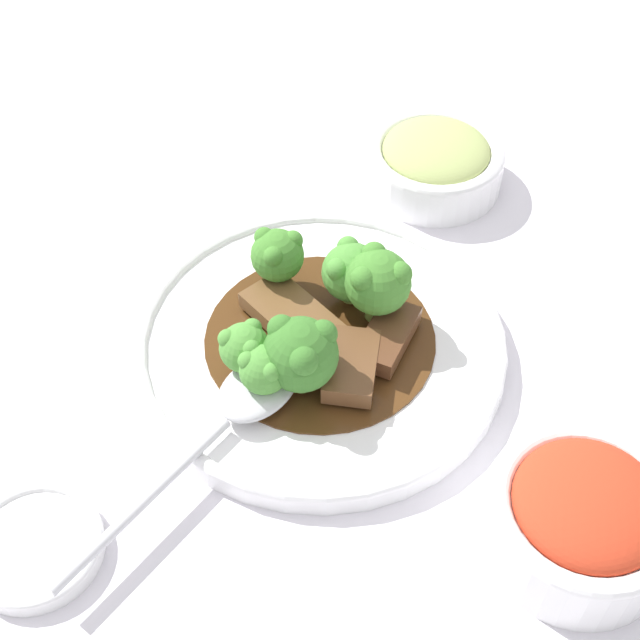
{
  "coord_description": "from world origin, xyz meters",
  "views": [
    {
      "loc": [
        0.39,
        0.07,
        0.48
      ],
      "look_at": [
        0.0,
        0.0,
        0.03
      ],
      "focal_mm": 50.0,
      "sensor_mm": 36.0,
      "label": 1
    }
  ],
  "objects_px": {
    "broccoli_floret_1": "(244,347)",
    "side_bowl_appetizer": "(435,161)",
    "beef_strip_2": "(387,342)",
    "broccoli_floret_5": "(352,271)",
    "beef_strip_1": "(293,317)",
    "side_bowl_kimchi": "(583,517)",
    "main_plate": "(320,343)",
    "serving_spoon": "(242,404)",
    "broccoli_floret_4": "(264,369)",
    "beef_strip_0": "(352,366)",
    "broccoli_floret_0": "(277,255)",
    "broccoli_floret_3": "(300,353)",
    "broccoli_floret_2": "(378,281)",
    "sauce_dish": "(35,546)"
  },
  "relations": [
    {
      "from": "main_plate",
      "to": "serving_spoon",
      "type": "relative_size",
      "value": 1.34
    },
    {
      "from": "beef_strip_0",
      "to": "broccoli_floret_0",
      "type": "relative_size",
      "value": 1.21
    },
    {
      "from": "broccoli_floret_0",
      "to": "broccoli_floret_4",
      "type": "bearing_deg",
      "value": 6.57
    },
    {
      "from": "beef_strip_1",
      "to": "side_bowl_kimchi",
      "type": "bearing_deg",
      "value": 56.69
    },
    {
      "from": "beef_strip_2",
      "to": "broccoli_floret_5",
      "type": "bearing_deg",
      "value": -144.46
    },
    {
      "from": "side_bowl_appetizer",
      "to": "sauce_dish",
      "type": "bearing_deg",
      "value": -28.26
    },
    {
      "from": "broccoli_floret_1",
      "to": "broccoli_floret_5",
      "type": "relative_size",
      "value": 0.9
    },
    {
      "from": "broccoli_floret_4",
      "to": "broccoli_floret_5",
      "type": "xyz_separation_m",
      "value": [
        -0.09,
        0.04,
        0.0
      ]
    },
    {
      "from": "broccoli_floret_0",
      "to": "beef_strip_0",
      "type": "bearing_deg",
      "value": 41.16
    },
    {
      "from": "broccoli_floret_2",
      "to": "sauce_dish",
      "type": "xyz_separation_m",
      "value": [
        0.2,
        -0.17,
        -0.05
      ]
    },
    {
      "from": "beef_strip_0",
      "to": "side_bowl_kimchi",
      "type": "distance_m",
      "value": 0.17
    },
    {
      "from": "broccoli_floret_0",
      "to": "broccoli_floret_1",
      "type": "xyz_separation_m",
      "value": [
        0.08,
        -0.0,
        -0.0
      ]
    },
    {
      "from": "broccoli_floret_3",
      "to": "broccoli_floret_2",
      "type": "bearing_deg",
      "value": 148.73
    },
    {
      "from": "serving_spoon",
      "to": "broccoli_floret_4",
      "type": "bearing_deg",
      "value": 142.05
    },
    {
      "from": "broccoli_floret_0",
      "to": "broccoli_floret_2",
      "type": "xyz_separation_m",
      "value": [
        0.02,
        0.07,
        0.01
      ]
    },
    {
      "from": "broccoli_floret_4",
      "to": "beef_strip_0",
      "type": "bearing_deg",
      "value": 116.43
    },
    {
      "from": "beef_strip_0",
      "to": "beef_strip_2",
      "type": "xyz_separation_m",
      "value": [
        -0.02,
        0.02,
        -0.0
      ]
    },
    {
      "from": "broccoli_floret_1",
      "to": "broccoli_floret_5",
      "type": "distance_m",
      "value": 0.1
    },
    {
      "from": "broccoli_floret_2",
      "to": "sauce_dish",
      "type": "bearing_deg",
      "value": -40.97
    },
    {
      "from": "beef_strip_1",
      "to": "beef_strip_2",
      "type": "height_order",
      "value": "same"
    },
    {
      "from": "beef_strip_0",
      "to": "side_bowl_appetizer",
      "type": "height_order",
      "value": "side_bowl_appetizer"
    },
    {
      "from": "main_plate",
      "to": "broccoli_floret_0",
      "type": "xyz_separation_m",
      "value": [
        -0.04,
        -0.04,
        0.04
      ]
    },
    {
      "from": "broccoli_floret_1",
      "to": "broccoli_floret_2",
      "type": "bearing_deg",
      "value": 129.22
    },
    {
      "from": "broccoli_floret_4",
      "to": "broccoli_floret_5",
      "type": "distance_m",
      "value": 0.1
    },
    {
      "from": "broccoli_floret_0",
      "to": "broccoli_floret_3",
      "type": "distance_m",
      "value": 0.09
    },
    {
      "from": "beef_strip_2",
      "to": "broccoli_floret_3",
      "type": "relative_size",
      "value": 1.16
    },
    {
      "from": "beef_strip_0",
      "to": "beef_strip_1",
      "type": "bearing_deg",
      "value": -128.53
    },
    {
      "from": "broccoli_floret_5",
      "to": "sauce_dish",
      "type": "distance_m",
      "value": 0.27
    },
    {
      "from": "broccoli_floret_0",
      "to": "side_bowl_appetizer",
      "type": "relative_size",
      "value": 0.41
    },
    {
      "from": "broccoli_floret_1",
      "to": "side_bowl_appetizer",
      "type": "bearing_deg",
      "value": 156.19
    },
    {
      "from": "broccoli_floret_4",
      "to": "side_bowl_appetizer",
      "type": "distance_m",
      "value": 0.27
    },
    {
      "from": "sauce_dish",
      "to": "serving_spoon",
      "type": "bearing_deg",
      "value": 136.79
    },
    {
      "from": "beef_strip_2",
      "to": "broccoli_floret_0",
      "type": "xyz_separation_m",
      "value": [
        -0.05,
        -0.08,
        0.02
      ]
    },
    {
      "from": "broccoli_floret_4",
      "to": "side_bowl_appetizer",
      "type": "xyz_separation_m",
      "value": [
        -0.25,
        0.09,
        -0.02
      ]
    },
    {
      "from": "main_plate",
      "to": "broccoli_floret_4",
      "type": "relative_size",
      "value": 6.29
    },
    {
      "from": "broccoli_floret_1",
      "to": "serving_spoon",
      "type": "bearing_deg",
      "value": 7.39
    },
    {
      "from": "broccoli_floret_1",
      "to": "beef_strip_0",
      "type": "bearing_deg",
      "value": 99.22
    },
    {
      "from": "beef_strip_0",
      "to": "broccoli_floret_4",
      "type": "distance_m",
      "value": 0.06
    },
    {
      "from": "beef_strip_0",
      "to": "broccoli_floret_1",
      "type": "height_order",
      "value": "broccoli_floret_1"
    },
    {
      "from": "broccoli_floret_5",
      "to": "broccoli_floret_4",
      "type": "bearing_deg",
      "value": -24.24
    },
    {
      "from": "main_plate",
      "to": "broccoli_floret_3",
      "type": "distance_m",
      "value": 0.06
    },
    {
      "from": "beef_strip_2",
      "to": "broccoli_floret_5",
      "type": "distance_m",
      "value": 0.06
    },
    {
      "from": "broccoli_floret_4",
      "to": "side_bowl_appetizer",
      "type": "relative_size",
      "value": 0.36
    },
    {
      "from": "beef_strip_0",
      "to": "sauce_dish",
      "type": "bearing_deg",
      "value": -47.99
    },
    {
      "from": "main_plate",
      "to": "broccoli_floret_5",
      "type": "relative_size",
      "value": 5.56
    },
    {
      "from": "beef_strip_0",
      "to": "side_bowl_kimchi",
      "type": "relative_size",
      "value": 0.51
    },
    {
      "from": "beef_strip_0",
      "to": "sauce_dish",
      "type": "height_order",
      "value": "beef_strip_0"
    },
    {
      "from": "sauce_dish",
      "to": "broccoli_floret_5",
      "type": "bearing_deg",
      "value": 144.38
    },
    {
      "from": "broccoli_floret_0",
      "to": "side_bowl_appetizer",
      "type": "xyz_separation_m",
      "value": [
        -0.15,
        0.1,
        -0.02
      ]
    },
    {
      "from": "side_bowl_appetizer",
      "to": "beef_strip_0",
      "type": "bearing_deg",
      "value": -9.15
    }
  ]
}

